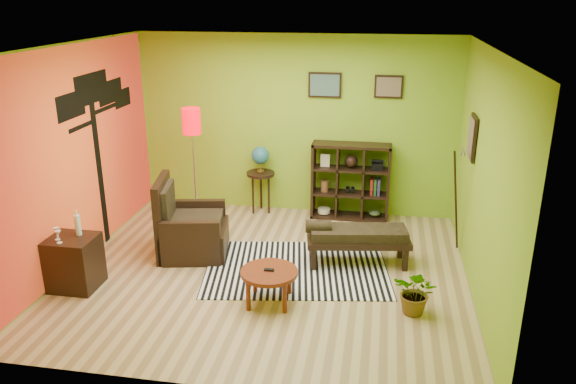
% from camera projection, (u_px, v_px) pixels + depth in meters
% --- Properties ---
extents(ground, '(5.00, 5.00, 0.00)m').
position_uv_depth(ground, '(267.00, 272.00, 7.16)').
color(ground, tan).
rests_on(ground, ground).
extents(room_shell, '(5.04, 4.54, 2.82)m').
position_uv_depth(room_shell, '(258.00, 134.00, 6.58)').
color(room_shell, '#86B624').
rests_on(room_shell, ground).
extents(zebra_rug, '(2.55, 1.95, 0.01)m').
position_uv_depth(zebra_rug, '(297.00, 268.00, 7.25)').
color(zebra_rug, white).
rests_on(zebra_rug, ground).
extents(coffee_table, '(0.65, 0.65, 0.42)m').
position_uv_depth(coffee_table, '(269.00, 275.00, 6.37)').
color(coffee_table, maroon).
rests_on(coffee_table, ground).
extents(armchair, '(1.03, 1.03, 1.07)m').
position_uv_depth(armchair, '(189.00, 231.00, 7.59)').
color(armchair, black).
rests_on(armchair, ground).
extents(side_cabinet, '(0.55, 0.50, 0.96)m').
position_uv_depth(side_cabinet, '(74.00, 262.00, 6.71)').
color(side_cabinet, black).
rests_on(side_cabinet, ground).
extents(floor_lamp, '(0.28, 0.28, 1.83)m').
position_uv_depth(floor_lamp, '(192.00, 132.00, 8.02)').
color(floor_lamp, silver).
rests_on(floor_lamp, ground).
extents(globe_table, '(0.45, 0.45, 1.09)m').
position_uv_depth(globe_table, '(260.00, 163.00, 8.86)').
color(globe_table, black).
rests_on(globe_table, ground).
extents(cube_shelf, '(1.20, 0.35, 1.20)m').
position_uv_depth(cube_shelf, '(351.00, 182.00, 8.70)').
color(cube_shelf, black).
rests_on(cube_shelf, ground).
extents(bench, '(1.39, 0.68, 0.62)m').
position_uv_depth(bench, '(355.00, 236.00, 7.26)').
color(bench, black).
rests_on(bench, ground).
extents(potted_plant, '(0.64, 0.67, 0.41)m').
position_uv_depth(potted_plant, '(416.00, 297.00, 6.19)').
color(potted_plant, '#26661E').
rests_on(potted_plant, ground).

